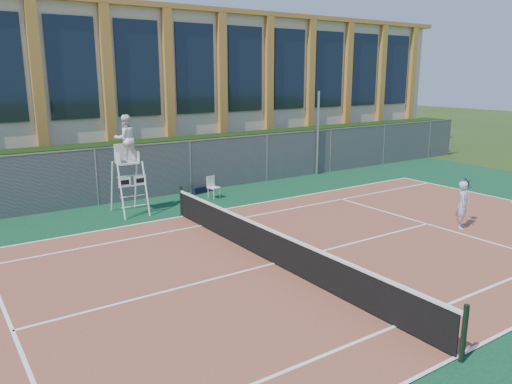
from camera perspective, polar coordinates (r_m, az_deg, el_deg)
ground at (r=13.48m, az=2.10°, el=-8.28°), size 120.00×120.00×0.00m
apron at (r=14.24m, az=-0.30°, el=-7.03°), size 36.00×20.00×0.01m
tennis_court at (r=13.47m, az=2.10°, el=-8.20°), size 23.77×10.97×0.02m
tennis_net at (r=13.29m, az=2.12°, el=-6.13°), size 0.10×11.30×1.10m
fence at (r=20.66m, az=-12.46°, el=2.26°), size 40.00×0.06×2.20m
hedge at (r=21.77m, az=-13.64°, el=2.75°), size 40.00×1.40×2.20m
building at (r=29.02m, az=-19.67°, el=10.98°), size 45.00×10.60×8.22m
steel_pole at (r=25.14m, az=7.06°, el=6.66°), size 0.12×0.12×4.15m
umpire_chair at (r=18.32m, az=-14.68°, el=5.63°), size 1.01×1.55×3.62m
plastic_chair at (r=20.44m, az=-5.01°, el=0.78°), size 0.50×0.50×0.89m
sports_bag_near at (r=21.35m, az=-6.49°, el=0.23°), size 0.69×0.38×0.28m
sports_bag_far at (r=21.78m, az=-5.67°, el=0.45°), size 0.61×0.35×0.23m
tennis_player at (r=17.57m, az=22.56°, el=-1.34°), size 0.95×0.74×1.59m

